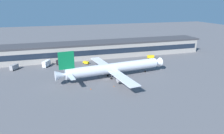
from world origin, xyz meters
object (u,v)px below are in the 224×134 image
crew_van (151,57)px  traffic_cone_1 (124,82)px  fuel_truck (63,62)px  catering_truck (46,63)px  follow_me_car (86,62)px  stair_truck (14,67)px  traffic_cone_3 (126,84)px  airliner (113,68)px  traffic_cone_0 (114,86)px  traffic_cone_2 (91,89)px

crew_van → traffic_cone_1: crew_van is taller
fuel_truck → catering_truck: bearing=-175.0°
follow_me_car → stair_truck: stair_truck is taller
follow_me_car → crew_van: 51.16m
traffic_cone_3 → crew_van: bearing=50.3°
airliner → catering_truck: (-37.20, 33.11, -3.25)m
traffic_cone_0 → traffic_cone_2: bearing=179.3°
fuel_truck → catering_truck: 11.04m
traffic_cone_1 → traffic_cone_3: size_ratio=0.98×
traffic_cone_1 → traffic_cone_2: bearing=-169.6°
traffic_cone_1 → crew_van: bearing=48.5°
traffic_cone_0 → catering_truck: bearing=125.5°
fuel_truck → traffic_cone_1: (29.82, -44.42, -1.58)m
airliner → crew_van: size_ratio=11.96×
follow_me_car → catering_truck: (-27.17, 1.33, 1.20)m
follow_me_car → catering_truck: catering_truck is taller
crew_van → traffic_cone_0: crew_van is taller
airliner → follow_me_car: size_ratio=14.56×
catering_truck → traffic_cone_3: size_ratio=12.46×
airliner → traffic_cone_2: bearing=-138.6°
stair_truck → traffic_cone_2: size_ratio=9.06×
crew_van → traffic_cone_3: size_ratio=9.14×
crew_van → follow_me_car: bearing=-179.7°
airliner → traffic_cone_0: 15.42m
airliner → traffic_cone_0: size_ratio=113.41×
crew_van → traffic_cone_0: bearing=-134.1°
traffic_cone_0 → traffic_cone_3: 7.56m
airliner → catering_truck: airliner is taller
follow_me_car → traffic_cone_0: 46.30m
follow_me_car → traffic_cone_3: size_ratio=7.51×
crew_van → traffic_cone_2: 73.19m
traffic_cone_2 → fuel_truck: bearing=102.3°
catering_truck → traffic_cone_0: (33.62, -47.17, -2.00)m
crew_van → catering_truck: (-78.33, 1.03, 0.83)m
airliner → crew_van: airliner is taller
follow_me_car → crew_van: bearing=0.3°
follow_me_car → fuel_truck: bearing=172.0°
crew_van → fuel_truck: (-67.35, 1.99, 0.42)m
traffic_cone_3 → catering_truck: bearing=131.8°
catering_truck → traffic_cone_3: (41.07, -45.90, -1.99)m
traffic_cone_0 → traffic_cone_1: size_ratio=0.98×
traffic_cone_0 → traffic_cone_1: traffic_cone_1 is taller
catering_truck → crew_van: bearing=-0.8°
fuel_truck → stair_truck: stair_truck is taller
crew_van → stair_truck: bearing=-179.8°
traffic_cone_0 → traffic_cone_2: (-12.21, 0.16, 0.06)m
catering_truck → traffic_cone_2: catering_truck is taller
traffic_cone_3 → traffic_cone_0: bearing=-170.4°
traffic_cone_1 → airliner: bearing=109.2°
stair_truck → traffic_cone_3: bearing=-36.1°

